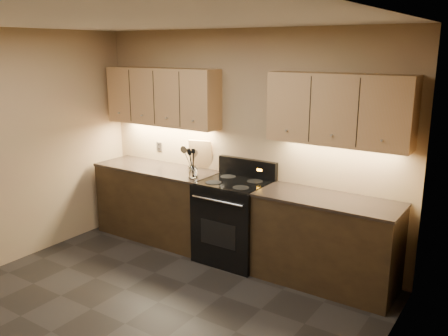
% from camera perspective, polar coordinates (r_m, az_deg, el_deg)
% --- Properties ---
extents(floor, '(4.00, 4.00, 0.00)m').
position_cam_1_polar(floor, '(4.53, -11.81, -17.87)').
color(floor, black).
rests_on(floor, ground).
extents(ceiling, '(4.00, 4.00, 0.00)m').
position_cam_1_polar(ceiling, '(3.86, -13.85, 17.03)').
color(ceiling, silver).
rests_on(ceiling, wall_back).
extents(wall_back, '(4.00, 0.04, 2.60)m').
position_cam_1_polar(wall_back, '(5.52, 2.38, 2.90)').
color(wall_back, '#9C885C').
rests_on(wall_back, ground).
extents(wall_right, '(0.04, 4.00, 2.60)m').
position_cam_1_polar(wall_right, '(2.96, 15.44, -7.85)').
color(wall_right, '#9C885C').
rests_on(wall_right, ground).
extents(counter_left, '(1.62, 0.62, 0.93)m').
position_cam_1_polar(counter_left, '(6.14, -7.99, -4.11)').
color(counter_left, black).
rests_on(counter_left, ground).
extents(counter_right, '(1.46, 0.62, 0.93)m').
position_cam_1_polar(counter_right, '(5.01, 12.16, -8.64)').
color(counter_right, black).
rests_on(counter_right, ground).
extents(stove, '(0.76, 0.68, 1.14)m').
position_cam_1_polar(stove, '(5.45, 1.25, -6.24)').
color(stove, black).
rests_on(stove, ground).
extents(upper_cab_left, '(1.60, 0.30, 0.70)m').
position_cam_1_polar(upper_cab_left, '(5.98, -7.47, 8.50)').
color(upper_cab_left, '#AC8256').
rests_on(upper_cab_left, wall_back).
extents(upper_cab_right, '(1.44, 0.30, 0.70)m').
position_cam_1_polar(upper_cab_right, '(4.80, 13.66, 6.84)').
color(upper_cab_right, '#AC8256').
rests_on(upper_cab_right, wall_back).
extents(outlet_plate, '(0.08, 0.01, 0.12)m').
position_cam_1_polar(outlet_plate, '(6.32, -7.79, 2.56)').
color(outlet_plate, '#B2B5BA').
rests_on(outlet_plate, wall_back).
extents(utensil_crock, '(0.11, 0.11, 0.13)m').
position_cam_1_polar(utensil_crock, '(5.48, -3.76, -0.54)').
color(utensil_crock, white).
rests_on(utensil_crock, counter_left).
extents(cutting_board, '(0.31, 0.16, 0.37)m').
position_cam_1_polar(cutting_board, '(5.85, -2.79, 1.64)').
color(cutting_board, tan).
rests_on(cutting_board, counter_left).
extents(wooden_spoon, '(0.12, 0.11, 0.31)m').
position_cam_1_polar(wooden_spoon, '(5.46, -4.11, 0.57)').
color(wooden_spoon, tan).
rests_on(wooden_spoon, utensil_crock).
extents(black_spoon, '(0.09, 0.12, 0.34)m').
position_cam_1_polar(black_spoon, '(5.46, -3.71, 0.70)').
color(black_spoon, black).
rests_on(black_spoon, utensil_crock).
extents(black_turner, '(0.11, 0.13, 0.34)m').
position_cam_1_polar(black_turner, '(5.43, -3.77, 0.66)').
color(black_turner, black).
rests_on(black_turner, utensil_crock).
extents(steel_spatula, '(0.23, 0.15, 0.35)m').
position_cam_1_polar(steel_spatula, '(5.44, -3.49, 0.76)').
color(steel_spatula, silver).
rests_on(steel_spatula, utensil_crock).
extents(steel_skimmer, '(0.23, 0.12, 0.37)m').
position_cam_1_polar(steel_skimmer, '(5.43, -3.53, 0.79)').
color(steel_skimmer, silver).
rests_on(steel_skimmer, utensil_crock).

